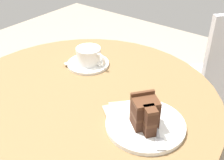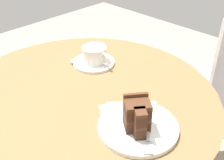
# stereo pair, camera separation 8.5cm
# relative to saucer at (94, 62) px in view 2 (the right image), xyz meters

# --- Properties ---
(cafe_table) EXTENTS (0.82, 0.82, 0.68)m
(cafe_table) POSITION_rel_saucer_xyz_m (0.12, -0.15, -0.11)
(cafe_table) COLOR brown
(cafe_table) RESTS_ON ground
(saucer) EXTENTS (0.15, 0.15, 0.01)m
(saucer) POSITION_rel_saucer_xyz_m (0.00, 0.00, 0.00)
(saucer) COLOR white
(saucer) RESTS_ON cafe_table
(coffee_cup) EXTENTS (0.12, 0.09, 0.06)m
(coffee_cup) POSITION_rel_saucer_xyz_m (0.00, 0.00, 0.03)
(coffee_cup) COLOR white
(coffee_cup) RESTS_ON saucer
(teaspoon) EXTENTS (0.11, 0.02, 0.00)m
(teaspoon) POSITION_rel_saucer_xyz_m (-0.02, -0.05, 0.01)
(teaspoon) COLOR #B7B7BC
(teaspoon) RESTS_ON saucer
(cake_plate) EXTENTS (0.21, 0.21, 0.01)m
(cake_plate) POSITION_rel_saucer_xyz_m (0.33, -0.15, 0.00)
(cake_plate) COLOR white
(cake_plate) RESTS_ON cafe_table
(cake_slice) EXTENTS (0.09, 0.08, 0.09)m
(cake_slice) POSITION_rel_saucer_xyz_m (0.34, -0.16, 0.05)
(cake_slice) COLOR #422619
(cake_slice) RESTS_ON cake_plate
(fork) EXTENTS (0.11, 0.13, 0.00)m
(fork) POSITION_rel_saucer_xyz_m (0.38, -0.17, 0.01)
(fork) COLOR #B7B7BC
(fork) RESTS_ON cake_plate
(napkin) EXTENTS (0.21, 0.21, 0.00)m
(napkin) POSITION_rel_saucer_xyz_m (0.29, -0.13, -0.00)
(napkin) COLOR tan
(napkin) RESTS_ON cafe_table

